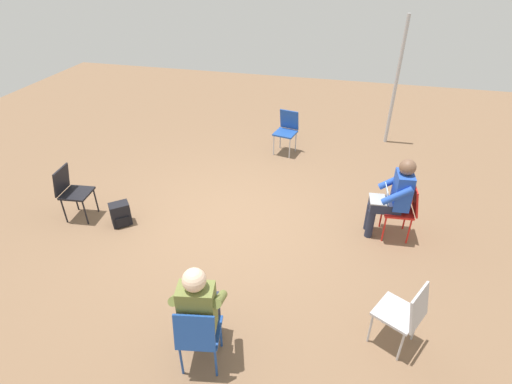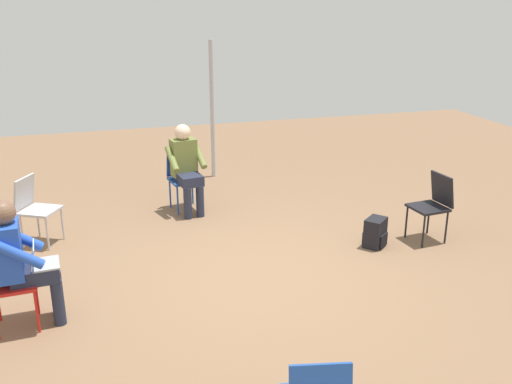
% 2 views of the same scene
% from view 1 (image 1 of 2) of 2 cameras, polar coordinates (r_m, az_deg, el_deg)
% --- Properties ---
extents(ground_plane, '(15.66, 15.66, 0.00)m').
position_cam_1_polar(ground_plane, '(6.14, -3.45, -4.42)').
color(ground_plane, brown).
extents(chair_west, '(0.47, 0.43, 0.85)m').
position_cam_1_polar(chair_west, '(5.97, 20.38, -2.05)').
color(chair_west, red).
rests_on(chair_west, ground).
extents(chair_north, '(0.46, 0.50, 0.85)m').
position_cam_1_polar(chair_north, '(4.07, -8.28, -19.40)').
color(chair_north, '#1E4799').
rests_on(chair_north, ground).
extents(chair_south, '(0.47, 0.51, 0.85)m').
position_cam_1_polar(chair_south, '(8.03, 4.42, 8.98)').
color(chair_south, '#1E4799').
rests_on(chair_south, ground).
extents(chair_northwest, '(0.57, 0.55, 0.85)m').
position_cam_1_polar(chair_northwest, '(4.46, 20.47, -15.82)').
color(chair_northwest, '#B7B7BC').
rests_on(chair_northwest, ground).
extents(chair_east, '(0.47, 0.44, 0.85)m').
position_cam_1_polar(chair_east, '(6.61, -24.88, 0.33)').
color(chair_east, black).
rests_on(chair_east, ground).
extents(person_with_laptop, '(0.54, 0.52, 1.24)m').
position_cam_1_polar(person_with_laptop, '(5.84, 19.12, -0.33)').
color(person_with_laptop, '#23283D').
rests_on(person_with_laptop, ground).
extents(person_in_olive, '(0.55, 0.56, 1.24)m').
position_cam_1_polar(person_in_olive, '(4.03, -8.04, -15.81)').
color(person_in_olive, '#23283D').
rests_on(person_in_olive, ground).
extents(backpack_near_laptop_user, '(0.34, 0.33, 0.36)m').
position_cam_1_polar(backpack_near_laptop_user, '(6.36, -18.76, -3.15)').
color(backpack_near_laptop_user, black).
rests_on(backpack_near_laptop_user, ground).
extents(tent_pole_near, '(0.07, 0.07, 2.55)m').
position_cam_1_polar(tent_pole_near, '(8.64, 19.38, 14.50)').
color(tent_pole_near, '#B2B2B7').
rests_on(tent_pole_near, ground).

